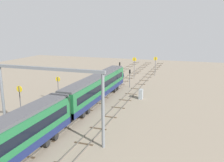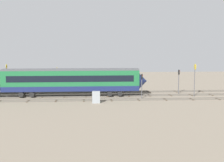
% 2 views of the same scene
% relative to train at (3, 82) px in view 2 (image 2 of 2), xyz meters
% --- Properties ---
extents(ground_plane, '(115.45, 115.45, 0.00)m').
position_rel_train_xyz_m(ground_plane, '(16.32, 0.00, -2.66)').
color(ground_plane, gray).
extents(track_near_foreground, '(99.45, 2.40, 0.16)m').
position_rel_train_xyz_m(track_near_foreground, '(16.32, -4.71, -2.59)').
color(track_near_foreground, '#59544C').
rests_on(track_near_foreground, ground).
extents(track_with_train, '(99.45, 2.40, 0.16)m').
position_rel_train_xyz_m(track_with_train, '(16.32, 0.00, -2.59)').
color(track_with_train, '#59544C').
rests_on(track_with_train, ground).
extents(track_middle, '(99.45, 2.40, 0.16)m').
position_rel_train_xyz_m(track_middle, '(16.32, 4.71, -2.59)').
color(track_middle, '#59544C').
rests_on(track_middle, ground).
extents(train, '(50.40, 3.24, 4.80)m').
position_rel_train_xyz_m(train, '(0.00, 0.00, 0.00)').
color(train, '#1E6638').
rests_on(train, ground).
extents(speed_sign_mid_trackside, '(0.14, 0.89, 4.88)m').
position_rel_train_xyz_m(speed_sign_mid_trackside, '(8.69, 6.39, 0.51)').
color(speed_sign_mid_trackside, '#4C4C51').
rests_on(speed_sign_mid_trackside, ground).
extents(speed_sign_far_trackside, '(0.14, 1.07, 5.82)m').
position_rel_train_xyz_m(speed_sign_far_trackside, '(33.67, -1.68, 1.21)').
color(speed_sign_far_trackside, '#4C4C51').
rests_on(speed_sign_far_trackside, ground).
extents(speed_sign_distant_end, '(0.14, 0.94, 5.49)m').
position_rel_train_xyz_m(speed_sign_distant_end, '(-1.05, 6.56, 0.90)').
color(speed_sign_distant_end, '#4C4C51').
rests_on(speed_sign_distant_end, ground).
extents(signal_light_trackside_approach, '(0.31, 0.32, 4.56)m').
position_rel_train_xyz_m(signal_light_trackside_approach, '(31.83, 1.85, 0.32)').
color(signal_light_trackside_approach, '#4C4C51').
rests_on(signal_light_trackside_approach, ground).
extents(signal_light_trackside_departure, '(0.31, 0.32, 4.19)m').
position_rel_train_xyz_m(signal_light_trackside_departure, '(23.97, -2.97, 0.10)').
color(signal_light_trackside_departure, '#4C4C51').
rests_on(signal_light_trackside_departure, ground).
extents(relay_cabinet, '(1.23, 0.67, 1.88)m').
position_rel_train_xyz_m(relay_cabinet, '(16.00, -7.29, -1.72)').
color(relay_cabinet, gray).
rests_on(relay_cabinet, ground).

